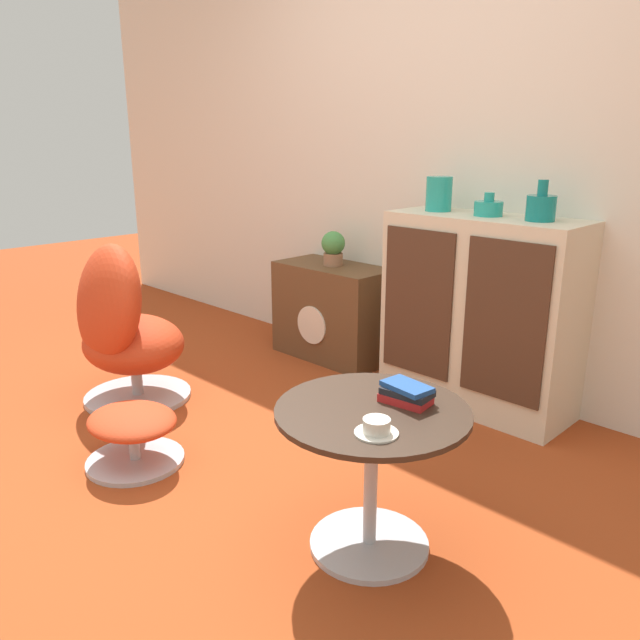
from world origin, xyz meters
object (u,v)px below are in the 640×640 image
Objects in this scene: teacup at (376,428)px; ottoman at (133,429)px; potted_plant at (333,247)px; tv_console at (333,312)px; egg_chair at (122,326)px; vase_leftmost at (439,194)px; book_stack at (406,393)px; coffee_table at (371,457)px; sideboard at (480,314)px; vase_inner_right at (541,207)px; vase_inner_left at (488,208)px.

ottoman is at bearing -173.07° from teacup.
potted_plant reaches higher than teacup.
teacup is at bearing -43.06° from tv_console.
egg_chair is at bearing 174.90° from teacup.
book_stack is (0.69, -1.15, -0.50)m from vase_leftmost.
potted_plant is at bearing 137.29° from coffee_table.
vase_leftmost is 1.43m from book_stack.
coffee_table is at bearing -1.24° from egg_chair.
tv_console reaches higher than teacup.
vase_inner_right is at bearing 0.86° from sideboard.
book_stack is (1.10, 0.37, 0.38)m from ottoman.
coffee_table is at bearing -42.71° from potted_plant.
teacup is (1.48, -1.39, 0.23)m from tv_console.
potted_plant is (0.28, 1.23, 0.28)m from egg_chair.
sideboard is at bearing -0.80° from vase_leftmost.
book_stack is (0.05, 0.11, 0.20)m from coffee_table.
vase_inner_right is (1.54, 1.22, 0.61)m from egg_chair.
potted_plant is at bearing 77.05° from egg_chair.
teacup is (0.12, -0.12, 0.18)m from coffee_table.
egg_chair is at bearing 178.76° from coffee_table.
vase_inner_left is (1.29, 1.22, 0.59)m from egg_chair.
ottoman is 1.80m from vase_leftmost.
coffee_table is at bearing -84.83° from vase_inner_right.
teacup is at bearing 6.93° from ottoman.
tv_console is (-1.00, 0.01, -0.19)m from sideboard.
egg_chair is at bearing -136.48° from vase_inner_left.
egg_chair reaches higher than book_stack.
teacup is 0.24m from book_stack.
coffee_table is 3.63× the size of book_stack.
vase_inner_left reaches higher than tv_console.
vase_inner_left is at bearing 109.87° from book_stack.
vase_leftmost is 0.94× the size of vase_inner_right.
egg_chair is 1.66m from coffee_table.
vase_inner_right reaches higher than book_stack.
vase_inner_left is at bearing 106.34° from coffee_table.
vase_inner_right is (0.25, 0.00, 0.02)m from vase_inner_left.
vase_inner_right is (0.26, 0.00, 0.54)m from sideboard.
vase_inner_left reaches higher than ottoman.
egg_chair is at bearing 153.57° from ottoman.
vase_inner_right is 1.39× the size of teacup.
ottoman is 1.98m from vase_inner_right.
book_stack is at bearing -69.96° from sideboard.
coffee_table is at bearing -112.55° from book_stack.
coffee_table is at bearing 133.65° from teacup.
vase_inner_left is (0.00, 0.00, 0.51)m from sideboard.
vase_leftmost reaches higher than ottoman.
vase_inner_right reaches higher than ottoman.
sideboard is 7.44× the size of teacup.
teacup is at bearing -70.62° from vase_inner_left.
vase_inner_left is 1.54m from teacup.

